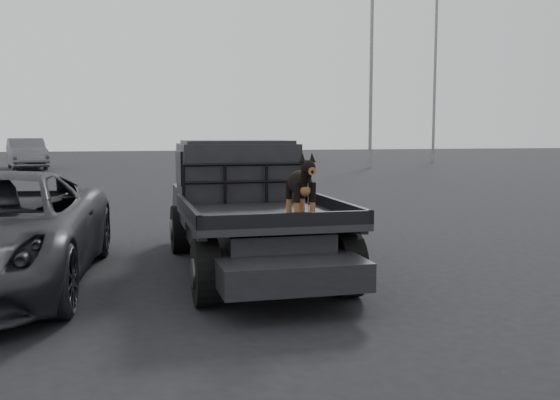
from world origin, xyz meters
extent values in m
plane|color=black|center=(0.00, 0.00, 0.00)|extent=(120.00, 120.00, 0.00)
imported|color=#505056|center=(-7.04, 28.26, 0.81)|extent=(2.79, 5.17, 1.62)
imported|color=#4E4E53|center=(8.55, 33.96, 0.67)|extent=(2.70, 4.88, 1.34)
cylinder|color=slate|center=(10.86, 24.69, 7.11)|extent=(0.18, 0.18, 14.22)
cylinder|color=slate|center=(17.63, 30.39, 6.93)|extent=(0.18, 0.18, 13.86)
camera|label=1|loc=(-2.09, -6.90, 1.92)|focal=40.00mm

